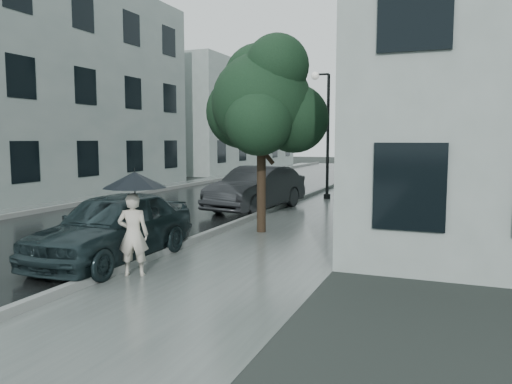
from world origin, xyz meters
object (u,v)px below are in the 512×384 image
at_px(street_tree, 263,102).
at_px(lamp_post, 324,127).
at_px(car_far, 256,188).
at_px(pedestrian, 133,235).
at_px(car_near, 113,226).

bearing_deg(street_tree, lamp_post, 91.89).
xyz_separation_m(lamp_post, car_far, (-1.35, -4.05, -2.17)).
bearing_deg(pedestrian, car_far, -106.04).
xyz_separation_m(car_near, car_far, (0.02, 7.71, 0.05)).
xyz_separation_m(street_tree, lamp_post, (-0.25, 7.69, -0.45)).
distance_m(car_near, car_far, 7.71).
relative_size(street_tree, car_near, 1.23).
relative_size(pedestrian, car_near, 0.36).
bearing_deg(pedestrian, lamp_post, -114.34).
bearing_deg(lamp_post, pedestrian, -93.09).
bearing_deg(pedestrian, street_tree, -119.79).
height_order(pedestrian, car_far, car_far).
distance_m(street_tree, car_near, 5.13).
xyz_separation_m(pedestrian, lamp_post, (0.35, 12.54, 2.17)).
distance_m(pedestrian, car_far, 8.56).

